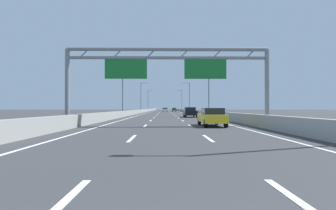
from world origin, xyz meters
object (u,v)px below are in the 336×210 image
streetlamp_right_far (189,95)px  white_car (165,110)px  yellow_car (212,117)px  streetlamp_right_distant (181,99)px  streetlamp_left_far (142,95)px  sign_gantry (167,66)px  green_car (174,110)px  streetlamp_left_distant (149,99)px  black_car (190,112)px  streetlamp_right_mid (207,86)px  streetlamp_left_mid (124,86)px

streetlamp_right_far → white_car: size_ratio=2.23×
streetlamp_right_far → yellow_car: 65.54m
yellow_car → streetlamp_right_distant: bearing=87.8°
streetlamp_left_far → white_car: streetlamp_left_far is taller
streetlamp_right_distant → white_car: size_ratio=2.23×
sign_gantry → green_car: bearing=87.6°
streetlamp_left_distant → black_car: 83.41m
streetlamp_right_far → green_car: (-3.88, 21.73, -4.67)m
yellow_car → streetlamp_right_mid: bearing=81.7°
streetlamp_left_far → streetlamp_right_far: same height
streetlamp_left_distant → streetlamp_left_far: bearing=-90.0°
black_car → streetlamp_left_distant: bearing=97.7°
yellow_car → green_car: bearing=89.9°
yellow_car → streetlamp_left_distant: bearing=96.1°
streetlamp_right_distant → green_car: bearing=-103.4°
streetlamp_right_mid → green_car: bearing=93.7°
streetlamp_left_far → sign_gantry: bearing=-83.5°
black_car → yellow_car: bearing=-90.6°
streetlamp_left_distant → white_car: bearing=-73.7°
streetlamp_right_far → streetlamp_left_distant: 40.81m
streetlamp_right_far → black_car: 44.95m
streetlamp_left_mid → streetlamp_right_mid: (14.93, 0.00, 0.00)m
sign_gantry → streetlamp_left_mid: (-7.43, 26.79, 0.57)m
yellow_car → green_car: size_ratio=1.14×
streetlamp_left_distant → yellow_car: streetlamp_left_distant is taller
white_car → green_car: white_car is taller
streetlamp_left_mid → streetlamp_right_far: same height
green_car → streetlamp_right_distant: bearing=76.6°
black_car → white_car: bearing=93.7°
sign_gantry → streetlamp_left_far: streetlamp_left_far is taller
green_car → streetlamp_left_mid: bearing=-100.5°
streetlamp_left_mid → streetlamp_right_distant: same height
streetlamp_right_far → yellow_car: streetlamp_right_far is taller
streetlamp_right_distant → green_car: streetlamp_right_distant is taller
black_car → white_car: black_car is taller
streetlamp_left_far → yellow_car: (10.96, -65.26, -4.66)m
streetlamp_left_mid → yellow_car: 29.77m
yellow_car → streetlamp_right_far: bearing=86.5°
sign_gantry → streetlamp_left_mid: 27.81m
streetlamp_left_mid → streetlamp_left_distant: size_ratio=1.00×
streetlamp_right_distant → black_car: bearing=-92.6°
streetlamp_left_mid → green_car: (11.05, 59.71, -4.67)m
streetlamp_right_mid → white_car: 51.14m
streetlamp_left_distant → sign_gantry: bearing=-85.9°
streetlamp_left_far → streetlamp_left_mid: bearing=-90.0°
streetlamp_left_far → yellow_car: streetlamp_left_far is taller
streetlamp_right_distant → streetlamp_left_distant: bearing=180.0°
streetlamp_right_mid → black_car: bearing=-119.7°
streetlamp_left_far → streetlamp_left_distant: bearing=90.0°
streetlamp_right_far → streetlamp_left_mid: bearing=-111.5°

